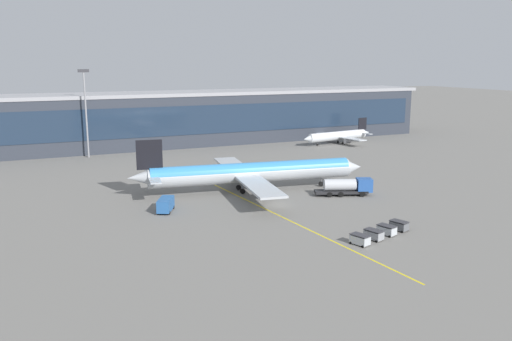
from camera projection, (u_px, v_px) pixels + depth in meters
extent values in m
plane|color=slate|center=(277.00, 205.00, 94.91)|extent=(700.00, 700.00, 0.00)
cube|color=yellow|center=(256.00, 204.00, 95.38)|extent=(6.89, 79.75, 0.01)
cube|color=#2D333D|center=(179.00, 120.00, 162.57)|extent=(161.30, 18.23, 14.98)
cube|color=#1E2D42|center=(188.00, 120.00, 154.22)|extent=(156.46, 0.16, 8.39)
cube|color=#99999E|center=(179.00, 93.00, 160.96)|extent=(164.53, 18.59, 1.00)
cylinder|color=#B2B7BC|center=(252.00, 173.00, 104.45)|extent=(40.44, 9.43, 3.66)
cylinder|color=#388CD1|center=(252.00, 171.00, 104.38)|extent=(39.62, 9.17, 3.52)
cone|color=#B2B7BC|center=(353.00, 167.00, 110.22)|extent=(4.12, 3.97, 3.48)
cone|color=#B2B7BC|center=(139.00, 178.00, 98.56)|extent=(4.80, 3.71, 3.11)
cube|color=black|center=(149.00, 155.00, 98.24)|extent=(4.76, 1.04, 5.49)
cube|color=#B2B7BC|center=(151.00, 172.00, 102.64)|extent=(2.82, 6.09, 0.24)
cube|color=#B2B7BC|center=(155.00, 180.00, 95.74)|extent=(2.82, 6.09, 0.24)
cube|color=#B2B7BC|center=(233.00, 165.00, 113.81)|extent=(7.19, 17.45, 0.40)
cube|color=#B2B7BC|center=(260.00, 187.00, 94.40)|extent=(7.19, 17.45, 0.40)
cylinder|color=#939399|center=(241.00, 174.00, 111.47)|extent=(3.08, 2.40, 2.01)
cylinder|color=#939399|center=(260.00, 189.00, 97.80)|extent=(3.08, 2.40, 2.01)
cylinder|color=black|center=(321.00, 184.00, 108.98)|extent=(1.05, 0.54, 1.00)
cylinder|color=slate|center=(321.00, 180.00, 108.80)|extent=(0.20, 0.20, 1.78)
cylinder|color=black|center=(238.00, 187.00, 105.98)|extent=(1.05, 0.54, 1.00)
cylinder|color=slate|center=(238.00, 183.00, 105.80)|extent=(0.20, 0.20, 1.78)
cylinder|color=black|center=(243.00, 191.00, 102.87)|extent=(1.05, 0.54, 1.00)
cylinder|color=slate|center=(243.00, 187.00, 102.69)|extent=(0.20, 0.20, 1.78)
cube|color=#232326|center=(341.00, 192.00, 101.51)|extent=(10.23, 5.95, 0.50)
cube|color=#26519E|center=(364.00, 185.00, 101.48)|extent=(3.52, 3.34, 2.50)
cube|color=black|center=(371.00, 182.00, 101.44)|extent=(0.98, 2.20, 1.12)
cylinder|color=#B7BABF|center=(340.00, 185.00, 101.22)|extent=(6.39, 4.22, 2.20)
cylinder|color=black|center=(359.00, 191.00, 102.92)|extent=(1.06, 0.69, 1.00)
cylinder|color=black|center=(362.00, 194.00, 100.59)|extent=(1.06, 0.69, 1.00)
cylinder|color=black|center=(338.00, 191.00, 102.71)|extent=(1.06, 0.69, 1.00)
cylinder|color=black|center=(341.00, 194.00, 100.38)|extent=(1.06, 0.69, 1.00)
cylinder|color=black|center=(327.00, 192.00, 102.60)|extent=(1.06, 0.69, 1.00)
cylinder|color=black|center=(330.00, 195.00, 100.28)|extent=(1.06, 0.69, 1.00)
cube|color=#285B9E|center=(166.00, 204.00, 90.56)|extent=(4.12, 5.41, 2.00)
cube|color=black|center=(167.00, 200.00, 91.72)|extent=(2.47, 2.41, 0.60)
cylinder|color=black|center=(162.00, 207.00, 92.52)|extent=(0.49, 0.65, 0.60)
cylinder|color=black|center=(173.00, 207.00, 92.44)|extent=(0.49, 0.65, 0.60)
cylinder|color=black|center=(158.00, 213.00, 89.09)|extent=(0.49, 0.65, 0.60)
cylinder|color=black|center=(169.00, 213.00, 89.01)|extent=(0.49, 0.65, 0.60)
cube|color=#B2B7BC|center=(360.00, 240.00, 74.26)|extent=(2.23, 2.94, 1.10)
cube|color=#333338|center=(360.00, 235.00, 74.12)|extent=(2.27, 2.99, 0.10)
cylinder|color=black|center=(350.00, 243.00, 74.64)|extent=(0.23, 0.38, 0.36)
cylinder|color=black|center=(357.00, 241.00, 75.62)|extent=(0.23, 0.38, 0.36)
cylinder|color=black|center=(363.00, 247.00, 73.13)|extent=(0.23, 0.38, 0.36)
cylinder|color=black|center=(369.00, 244.00, 74.11)|extent=(0.23, 0.38, 0.36)
cube|color=gray|center=(374.00, 235.00, 76.37)|extent=(2.23, 2.94, 1.10)
cube|color=#333338|center=(374.00, 230.00, 76.23)|extent=(2.27, 2.99, 0.10)
cylinder|color=black|center=(364.00, 238.00, 76.74)|extent=(0.23, 0.38, 0.36)
cylinder|color=black|center=(371.00, 236.00, 77.73)|extent=(0.23, 0.38, 0.36)
cylinder|color=black|center=(376.00, 241.00, 75.23)|extent=(0.23, 0.38, 0.36)
cylinder|color=black|center=(383.00, 239.00, 76.22)|extent=(0.23, 0.38, 0.36)
cube|color=#B2B7BC|center=(387.00, 230.00, 78.47)|extent=(2.23, 2.94, 1.10)
cube|color=#333338|center=(387.00, 226.00, 78.33)|extent=(2.27, 2.99, 0.10)
cylinder|color=black|center=(378.00, 233.00, 78.85)|extent=(0.23, 0.38, 0.36)
cylinder|color=black|center=(383.00, 231.00, 79.83)|extent=(0.23, 0.38, 0.36)
cylinder|color=black|center=(390.00, 237.00, 77.34)|extent=(0.23, 0.38, 0.36)
cylinder|color=black|center=(395.00, 234.00, 78.32)|extent=(0.23, 0.38, 0.36)
cube|color=#595B60|center=(399.00, 226.00, 80.58)|extent=(2.23, 2.94, 1.10)
cube|color=#333338|center=(399.00, 221.00, 80.44)|extent=(2.27, 2.99, 0.10)
cylinder|color=black|center=(390.00, 229.00, 80.95)|extent=(0.23, 0.38, 0.36)
cylinder|color=black|center=(396.00, 227.00, 81.94)|extent=(0.23, 0.38, 0.36)
cylinder|color=black|center=(402.00, 232.00, 79.44)|extent=(0.23, 0.38, 0.36)
cylinder|color=black|center=(408.00, 230.00, 80.43)|extent=(0.23, 0.38, 0.36)
cylinder|color=silver|center=(337.00, 136.00, 164.93)|extent=(21.75, 5.66, 2.54)
cylinder|color=silver|center=(337.00, 135.00, 164.89)|extent=(21.31, 5.50, 2.44)
cone|color=silver|center=(307.00, 139.00, 158.76)|extent=(2.87, 2.76, 2.42)
cone|color=silver|center=(366.00, 133.00, 171.12)|extent=(3.33, 2.58, 2.16)
cube|color=black|center=(362.00, 124.00, 169.73)|extent=(3.30, 0.70, 3.81)
cube|color=silver|center=(367.00, 134.00, 167.93)|extent=(1.82, 4.20, 0.15)
cube|color=silver|center=(355.00, 132.00, 172.13)|extent=(1.82, 4.20, 0.15)
cube|color=silver|center=(353.00, 139.00, 160.66)|extent=(4.26, 9.41, 0.25)
cube|color=silver|center=(327.00, 134.00, 170.26)|extent=(4.26, 9.41, 0.25)
cylinder|color=#939399|center=(347.00, 141.00, 161.86)|extent=(2.14, 1.67, 1.40)
cylinder|color=#939399|center=(329.00, 138.00, 168.76)|extent=(2.14, 1.67, 1.40)
cylinder|color=black|center=(318.00, 145.00, 161.24)|extent=(0.65, 0.34, 0.62)
cylinder|color=slate|center=(318.00, 143.00, 161.13)|extent=(0.12, 0.12, 1.07)
cylinder|color=black|center=(343.00, 143.00, 165.08)|extent=(0.65, 0.34, 0.62)
cylinder|color=slate|center=(343.00, 141.00, 164.97)|extent=(0.12, 0.12, 1.07)
cylinder|color=black|center=(338.00, 142.00, 166.97)|extent=(0.65, 0.34, 0.62)
cylinder|color=slate|center=(338.00, 140.00, 166.86)|extent=(0.12, 0.12, 1.07)
cylinder|color=gray|center=(86.00, 115.00, 139.68)|extent=(0.44, 0.44, 22.20)
cube|color=#333338|center=(83.00, 71.00, 137.37)|extent=(2.80, 0.50, 0.80)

